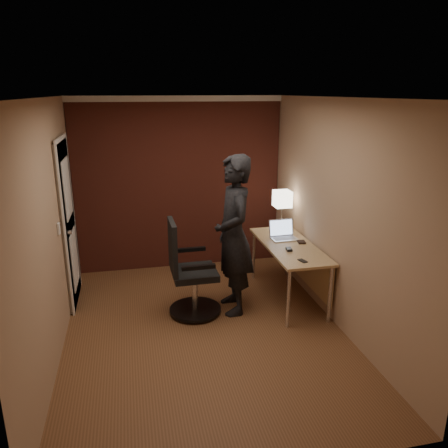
# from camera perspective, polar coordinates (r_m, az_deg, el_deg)

# --- Properties ---
(room) EXTENTS (4.00, 4.00, 4.00)m
(room) POSITION_cam_1_polar(r_m,az_deg,el_deg) (5.95, -7.96, 5.28)
(room) COLOR brown
(room) RESTS_ON ground
(desk) EXTENTS (0.60, 1.50, 0.73)m
(desk) POSITION_cam_1_polar(r_m,az_deg,el_deg) (5.56, 9.15, -3.84)
(desk) COLOR #DAB87D
(desk) RESTS_ON ground
(desk_lamp) EXTENTS (0.22, 0.22, 0.54)m
(desk_lamp) POSITION_cam_1_polar(r_m,az_deg,el_deg) (6.00, 7.62, 3.21)
(desk_lamp) COLOR silver
(desk_lamp) RESTS_ON desk
(laptop) EXTENTS (0.34, 0.27, 0.23)m
(laptop) POSITION_cam_1_polar(r_m,az_deg,el_deg) (5.70, 7.68, -1.20)
(laptop) COLOR silver
(laptop) RESTS_ON desk
(mouse) EXTENTS (0.07, 0.11, 0.03)m
(mouse) POSITION_cam_1_polar(r_m,az_deg,el_deg) (5.28, 8.48, -3.29)
(mouse) COLOR black
(mouse) RESTS_ON desk
(phone) EXTENTS (0.09, 0.13, 0.01)m
(phone) POSITION_cam_1_polar(r_m,az_deg,el_deg) (4.99, 10.23, -4.75)
(phone) COLOR black
(phone) RESTS_ON desk
(wallet) EXTENTS (0.11, 0.12, 0.02)m
(wallet) POSITION_cam_1_polar(r_m,az_deg,el_deg) (5.57, 10.09, -2.33)
(wallet) COLOR black
(wallet) RESTS_ON desk
(office_chair) EXTENTS (0.62, 0.64, 1.14)m
(office_chair) POSITION_cam_1_polar(r_m,az_deg,el_deg) (5.15, -4.68, -6.61)
(office_chair) COLOR black
(office_chair) RESTS_ON ground
(person) EXTENTS (0.46, 0.70, 1.89)m
(person) POSITION_cam_1_polar(r_m,az_deg,el_deg) (5.09, 1.27, -1.52)
(person) COLOR black
(person) RESTS_ON ground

